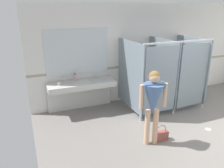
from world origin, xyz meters
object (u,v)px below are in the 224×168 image
person_standing (153,100)px  handbag (161,135)px  paper_cup (59,84)px  soap_dispenser (75,77)px

person_standing → handbag: size_ratio=4.31×
person_standing → paper_cup: size_ratio=18.19×
handbag → soap_dispenser: 2.67m
handbag → paper_cup: 2.76m
handbag → paper_cup: (-1.76, 1.99, 0.76)m
handbag → paper_cup: bearing=131.5°
person_standing → soap_dispenser: (-1.03, 2.20, -0.05)m
handbag → soap_dispenser: soap_dispenser is taller
person_standing → soap_dispenser: person_standing is taller
person_standing → handbag: (0.26, 0.01, -0.87)m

